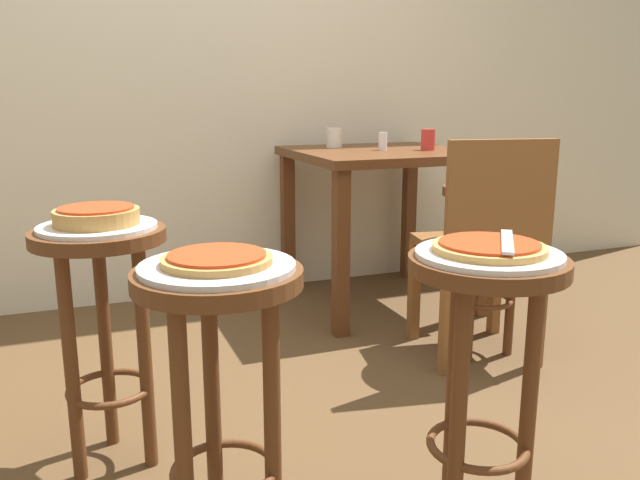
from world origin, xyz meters
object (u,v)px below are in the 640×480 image
Objects in this scene: stool_rear at (486,234)px; wooden_chair at (484,241)px; pizza_leftside at (97,216)px; stool_middle at (221,356)px; serving_plate_middle at (217,267)px; cup_far_edge at (334,138)px; cup_near_edge at (428,140)px; pizza_middle at (217,259)px; stool_leftside at (103,297)px; serving_plate_foreground at (489,254)px; serving_plate_rear at (489,185)px; pizza_rear at (490,177)px; pizza_foreground at (489,247)px; serving_plate_leftside at (98,227)px; dining_table at (381,177)px; condiment_shaker at (383,141)px; pizza_server_knife at (507,241)px; stool_foreground at (484,338)px.

wooden_chair is (-0.04, -0.04, -0.01)m from stool_rear.
pizza_leftside is 0.25× the size of wooden_chair.
wooden_chair is at bearing 32.44° from stool_middle.
serving_plate_middle is 3.36× the size of cup_far_edge.
cup_near_edge is at bearing 47.22° from serving_plate_middle.
pizza_middle is at bearing -146.95° from stool_rear.
wooden_chair is (1.36, 0.24, -0.01)m from stool_leftside.
serving_plate_foreground is 1.10m from serving_plate_rear.
serving_plate_rear is 0.65m from cup_near_edge.
wooden_chair is at bearing 32.44° from serving_plate_middle.
pizza_rear is at bearing 33.05° from serving_plate_middle.
pizza_middle is at bearing -132.78° from cup_near_edge.
pizza_rear is at bearing 11.44° from stool_leftside.
pizza_foreground is 0.98m from serving_plate_leftside.
pizza_middle is 0.28× the size of dining_table.
cup_far_edge is at bearing 104.67° from stool_rear.
serving_plate_middle is at bearing -132.78° from cup_near_edge.
condiment_shaker is at bearing 159.57° from cup_near_edge.
stool_middle is at bearing -67.79° from pizza_leftside.
pizza_leftside is 1.76m from cup_near_edge.
pizza_leftside is 1.43m from pizza_rear.
dining_table is 3.64× the size of pizza_server_knife.
stool_middle is at bearing 168.86° from stool_foreground.
serving_plate_rear is at bearing 54.40° from serving_plate_foreground.
pizza_rear is at bearing -90.00° from stool_rear.
serving_plate_middle is at bearing -126.74° from condiment_shaker.
pizza_leftside is 0.98× the size of pizza_server_knife.
stool_foreground is at bearing -38.46° from stool_leftside.
pizza_middle is at bearing -67.79° from stool_leftside.
pizza_foreground is at bearing -108.84° from condiment_shaker.
stool_foreground is 3.01× the size of pizza_server_knife.
cup_far_edge is at bearing 46.34° from stool_leftside.
serving_plate_leftside is 1.40× the size of pizza_leftside.
pizza_foreground is 1.00m from stool_leftside.
pizza_server_knife is at bearing -101.19° from cup_far_edge.
serving_plate_rear is at bearing -75.33° from cup_far_edge.
stool_leftside and stool_rear have the same top height.
pizza_middle is 1.39m from wooden_chair.
serving_plate_middle is at bearing 113.76° from pizza_server_knife.
serving_plate_rear reaches higher than stool_foreground.
pizza_server_knife is at bearing -33.69° from pizza_foreground.
dining_table is 8.28× the size of cup_near_edge.
serving_plate_leftside is 1.64m from condiment_shaker.
condiment_shaker is (-0.10, 0.70, 0.09)m from pizza_rear.
stool_middle is 1.45m from pizza_rear.
pizza_middle is at bearing -67.79° from pizza_leftside.
stool_middle is 0.54m from stool_leftside.
condiment_shaker is at bearing 94.31° from wooden_chair.
wooden_chair is (1.36, 0.24, -0.20)m from serving_plate_leftside.
pizza_foreground is 0.61m from stool_middle.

